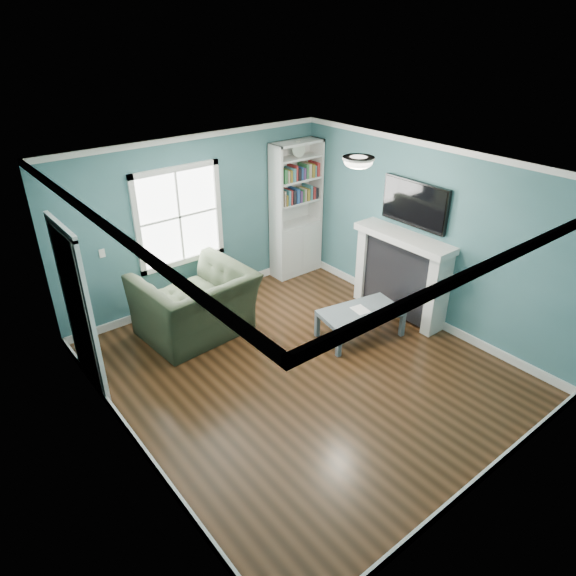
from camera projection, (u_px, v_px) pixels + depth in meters
floor at (302, 369)px, 6.66m from camera, size 5.00×5.00×0.00m
room_walls at (304, 259)px, 5.92m from camera, size 5.00×5.00×5.00m
trim at (304, 285)px, 6.08m from camera, size 4.50×5.00×2.60m
window at (179, 217)px, 7.53m from camera, size 1.40×0.06×1.50m
bookshelf at (296, 223)px, 8.79m from camera, size 0.90×0.35×2.31m
fireplace at (401, 276)px, 7.64m from camera, size 0.44×1.58×1.30m
tv at (415, 204)px, 7.20m from camera, size 0.06×1.10×0.65m
door at (78, 310)px, 5.90m from camera, size 0.12×0.98×2.17m
ceiling_fixture at (358, 161)px, 6.03m from camera, size 0.38×0.38×0.15m
light_switch at (102, 253)px, 6.98m from camera, size 0.08×0.01×0.12m
recliner at (194, 294)px, 7.12m from camera, size 1.53×1.06×1.28m
coffee_table at (361, 314)px, 7.20m from camera, size 1.23×0.82×0.41m
paper_sheet at (360, 310)px, 7.19m from camera, size 0.23×0.28×0.00m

